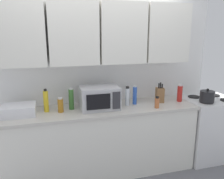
{
  "coord_description": "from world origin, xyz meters",
  "views": [
    {
      "loc": [
        -0.6,
        -2.99,
        1.82
      ],
      "look_at": [
        0.16,
        -0.25,
        1.12
      ],
      "focal_mm": 36.38,
      "sensor_mm": 36.0,
      "label": 1
    }
  ],
  "objects_px": {
    "bottle_red_sauce": "(180,93)",
    "bottle_amber_vinegar": "(61,105)",
    "bottle_green_oil": "(71,99)",
    "bottle_clear_tall": "(127,96)",
    "bottle_spice_jar": "(157,103)",
    "dish_rack": "(19,110)",
    "stove_range": "(207,127)",
    "kettle": "(207,96)",
    "microwave": "(99,97)",
    "bottle_blue_cleaner": "(135,95)",
    "bottle_yellow_mustard": "(46,101)",
    "knife_block": "(160,95)"
  },
  "relations": [
    {
      "from": "dish_rack",
      "to": "bottle_blue_cleaner",
      "type": "xyz_separation_m",
      "value": [
        1.45,
        0.04,
        0.06
      ]
    },
    {
      "from": "microwave",
      "to": "bottle_red_sauce",
      "type": "height_order",
      "value": "microwave"
    },
    {
      "from": "bottle_green_oil",
      "to": "bottle_red_sauce",
      "type": "distance_m",
      "value": 1.49
    },
    {
      "from": "bottle_amber_vinegar",
      "to": "kettle",
      "type": "bearing_deg",
      "value": -3.89
    },
    {
      "from": "kettle",
      "to": "bottle_clear_tall",
      "type": "height_order",
      "value": "bottle_clear_tall"
    },
    {
      "from": "bottle_amber_vinegar",
      "to": "bottle_yellow_mustard",
      "type": "bearing_deg",
      "value": 158.48
    },
    {
      "from": "microwave",
      "to": "kettle",
      "type": "bearing_deg",
      "value": -6.16
    },
    {
      "from": "bottle_yellow_mustard",
      "to": "bottle_clear_tall",
      "type": "bearing_deg",
      "value": -1.41
    },
    {
      "from": "bottle_spice_jar",
      "to": "kettle",
      "type": "bearing_deg",
      "value": 1.96
    },
    {
      "from": "bottle_amber_vinegar",
      "to": "bottle_blue_cleaner",
      "type": "height_order",
      "value": "bottle_blue_cleaner"
    },
    {
      "from": "stove_range",
      "to": "bottle_green_oil",
      "type": "xyz_separation_m",
      "value": [
        -1.99,
        0.07,
        0.58
      ]
    },
    {
      "from": "bottle_clear_tall",
      "to": "bottle_amber_vinegar",
      "type": "bearing_deg",
      "value": -177.34
    },
    {
      "from": "bottle_spice_jar",
      "to": "bottle_yellow_mustard",
      "type": "xyz_separation_m",
      "value": [
        -1.36,
        0.22,
        0.06
      ]
    },
    {
      "from": "kettle",
      "to": "microwave",
      "type": "xyz_separation_m",
      "value": [
        -1.48,
        0.16,
        0.05
      ]
    },
    {
      "from": "bottle_clear_tall",
      "to": "bottle_yellow_mustard",
      "type": "xyz_separation_m",
      "value": [
        -1.03,
        0.03,
        0.01
      ]
    },
    {
      "from": "bottle_red_sauce",
      "to": "bottle_clear_tall",
      "type": "bearing_deg",
      "value": 178.5
    },
    {
      "from": "dish_rack",
      "to": "bottle_amber_vinegar",
      "type": "bearing_deg",
      "value": -3.26
    },
    {
      "from": "stove_range",
      "to": "bottle_clear_tall",
      "type": "relative_size",
      "value": 3.57
    },
    {
      "from": "dish_rack",
      "to": "knife_block",
      "type": "height_order",
      "value": "knife_block"
    },
    {
      "from": "stove_range",
      "to": "bottle_yellow_mustard",
      "type": "xyz_separation_m",
      "value": [
        -2.29,
        0.06,
        0.58
      ]
    },
    {
      "from": "stove_range",
      "to": "bottle_spice_jar",
      "type": "relative_size",
      "value": 6.09
    },
    {
      "from": "stove_range",
      "to": "microwave",
      "type": "distance_m",
      "value": 1.75
    },
    {
      "from": "bottle_red_sauce",
      "to": "bottle_yellow_mustard",
      "type": "distance_m",
      "value": 1.79
    },
    {
      "from": "kettle",
      "to": "bottle_blue_cleaner",
      "type": "height_order",
      "value": "bottle_blue_cleaner"
    },
    {
      "from": "kettle",
      "to": "bottle_amber_vinegar",
      "type": "relative_size",
      "value": 1.07
    },
    {
      "from": "bottle_red_sauce",
      "to": "bottle_amber_vinegar",
      "type": "xyz_separation_m",
      "value": [
        -1.63,
        -0.02,
        -0.03
      ]
    },
    {
      "from": "bottle_amber_vinegar",
      "to": "bottle_yellow_mustard",
      "type": "distance_m",
      "value": 0.18
    },
    {
      "from": "knife_block",
      "to": "bottle_blue_cleaner",
      "type": "height_order",
      "value": "knife_block"
    },
    {
      "from": "knife_block",
      "to": "bottle_yellow_mustard",
      "type": "distance_m",
      "value": 1.51
    },
    {
      "from": "kettle",
      "to": "bottle_green_oil",
      "type": "xyz_separation_m",
      "value": [
        -1.82,
        0.21,
        0.04
      ]
    },
    {
      "from": "bottle_green_oil",
      "to": "bottle_amber_vinegar",
      "type": "xyz_separation_m",
      "value": [
        -0.14,
        -0.07,
        -0.04
      ]
    },
    {
      "from": "bottle_green_oil",
      "to": "bottle_clear_tall",
      "type": "height_order",
      "value": "bottle_green_oil"
    },
    {
      "from": "bottle_clear_tall",
      "to": "microwave",
      "type": "bearing_deg",
      "value": -177.95
    },
    {
      "from": "kettle",
      "to": "bottle_spice_jar",
      "type": "distance_m",
      "value": 0.77
    },
    {
      "from": "dish_rack",
      "to": "bottle_clear_tall",
      "type": "xyz_separation_m",
      "value": [
        1.34,
        0.01,
        0.06
      ]
    },
    {
      "from": "bottle_spice_jar",
      "to": "bottle_red_sauce",
      "type": "xyz_separation_m",
      "value": [
        0.43,
        0.18,
        0.05
      ]
    },
    {
      "from": "kettle",
      "to": "bottle_amber_vinegar",
      "type": "height_order",
      "value": "kettle"
    },
    {
      "from": "bottle_spice_jar",
      "to": "dish_rack",
      "type": "bearing_deg",
      "value": 173.63
    },
    {
      "from": "kettle",
      "to": "dish_rack",
      "type": "xyz_separation_m",
      "value": [
        -2.43,
        0.16,
        -0.03
      ]
    },
    {
      "from": "stove_range",
      "to": "bottle_red_sauce",
      "type": "relative_size",
      "value": 3.75
    },
    {
      "from": "bottle_amber_vinegar",
      "to": "bottle_green_oil",
      "type": "bearing_deg",
      "value": 28.04
    },
    {
      "from": "bottle_spice_jar",
      "to": "bottle_amber_vinegar",
      "type": "relative_size",
      "value": 0.83
    },
    {
      "from": "knife_block",
      "to": "bottle_clear_tall",
      "type": "xyz_separation_m",
      "value": [
        -0.48,
        -0.02,
        0.02
      ]
    },
    {
      "from": "bottle_green_oil",
      "to": "bottle_clear_tall",
      "type": "bearing_deg",
      "value": -2.62
    },
    {
      "from": "dish_rack",
      "to": "bottle_spice_jar",
      "type": "distance_m",
      "value": 1.68
    },
    {
      "from": "bottle_clear_tall",
      "to": "bottle_blue_cleaner",
      "type": "bearing_deg",
      "value": 13.09
    },
    {
      "from": "dish_rack",
      "to": "bottle_clear_tall",
      "type": "bearing_deg",
      "value": 0.55
    },
    {
      "from": "kettle",
      "to": "bottle_blue_cleaner",
      "type": "bearing_deg",
      "value": 168.49
    },
    {
      "from": "bottle_spice_jar",
      "to": "bottle_red_sauce",
      "type": "relative_size",
      "value": 0.61
    },
    {
      "from": "kettle",
      "to": "bottle_spice_jar",
      "type": "bearing_deg",
      "value": -178.04
    }
  ]
}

